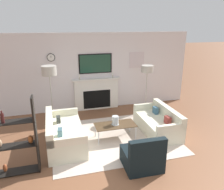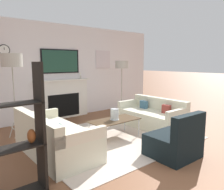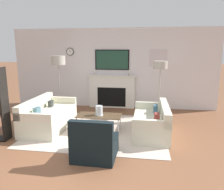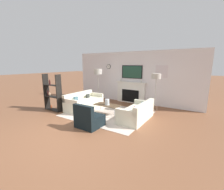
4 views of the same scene
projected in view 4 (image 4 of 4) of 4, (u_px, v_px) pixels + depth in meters
The scene contains 11 objects.
ground_plane at pixel (74, 130), 4.75m from camera, with size 60.00×60.00×0.00m, color brown.
fireplace_wall at pixel (132, 80), 7.99m from camera, with size 7.03×0.28×2.70m.
area_rug at pixel (107, 114), 6.30m from camera, with size 3.26×2.67×0.01m.
couch_left at pixel (84, 103), 6.94m from camera, with size 0.89×1.80×0.76m.
couch_right at pixel (137, 113), 5.55m from camera, with size 0.82×1.66×0.71m.
armchair at pixel (89, 119), 4.95m from camera, with size 0.79×0.75×0.80m.
coffee_table at pixel (107, 105), 6.16m from camera, with size 1.09×0.54×0.41m.
hurricane_candle at pixel (107, 102), 6.14m from camera, with size 0.20×0.20×0.24m.
floor_lamp_left at pixel (98, 72), 7.96m from camera, with size 0.43×0.43×1.81m.
floor_lamp_right at pixel (156, 77), 6.35m from camera, with size 0.39×0.39×1.67m.
shelf_unit at pixel (53, 94), 6.65m from camera, with size 0.93×0.28×1.63m.
Camera 4 is at (3.39, -3.10, 2.05)m, focal length 24.00 mm.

